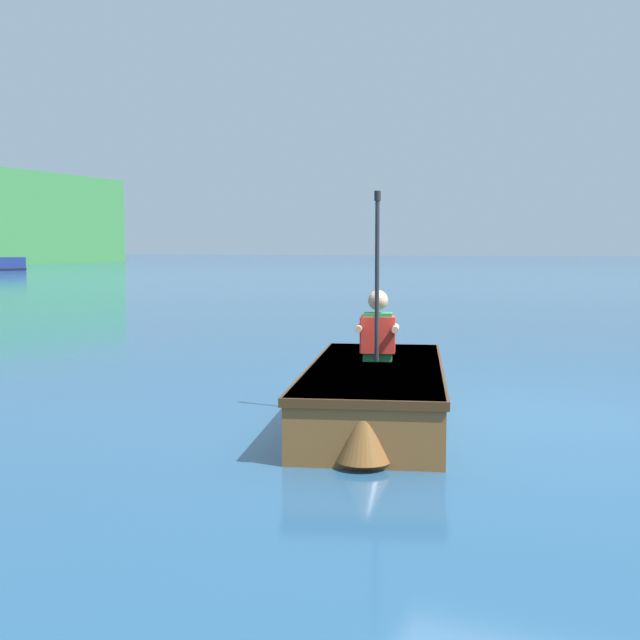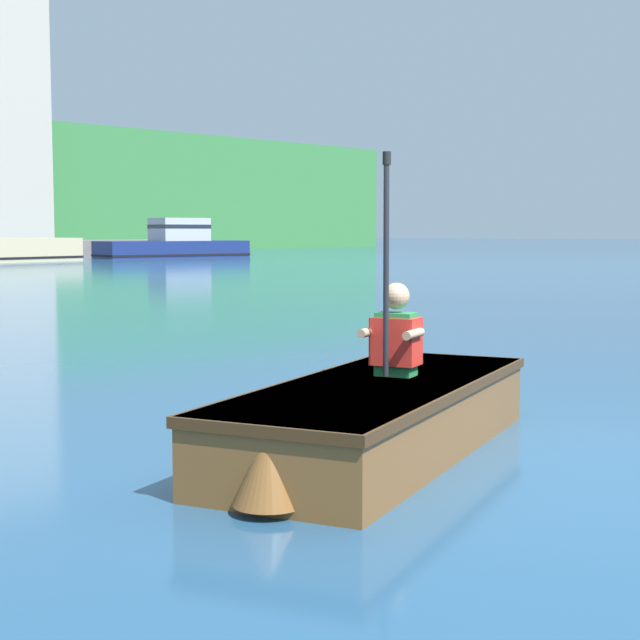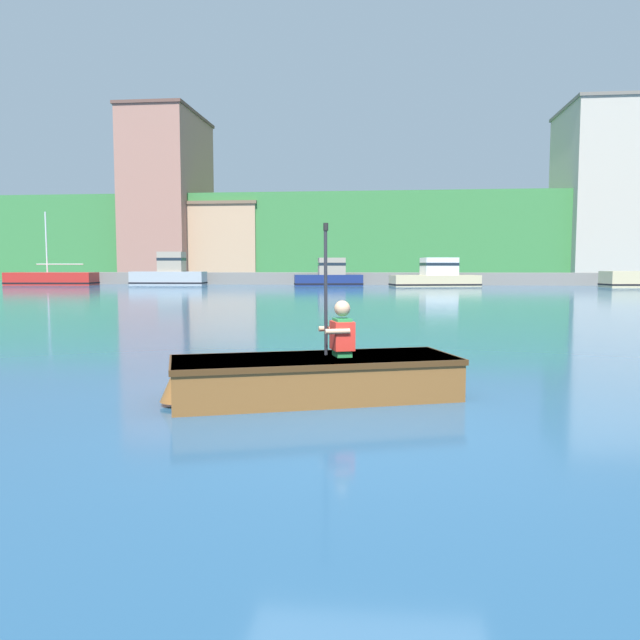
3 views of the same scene
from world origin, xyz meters
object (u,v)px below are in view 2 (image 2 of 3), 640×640
(moored_boat_dock_east_end, at_px, (175,244))
(person_paddler, at_px, (395,333))
(moored_boat_dock_west_end, at_px, (21,251))
(rowboat_foreground, at_px, (376,414))

(moored_boat_dock_east_end, relative_size, person_paddler, 5.87)
(moored_boat_dock_west_end, xyz_separation_m, person_paddler, (-17.55, -36.60, 0.22))
(moored_boat_dock_west_end, relative_size, moored_boat_dock_east_end, 0.69)
(moored_boat_dock_west_end, xyz_separation_m, rowboat_foreground, (-17.86, -36.70, -0.25))
(moored_boat_dock_east_end, height_order, rowboat_foreground, moored_boat_dock_east_end)
(moored_boat_dock_west_end, height_order, person_paddler, person_paddler)
(moored_boat_dock_east_end, bearing_deg, rowboat_foreground, -125.85)
(rowboat_foreground, bearing_deg, moored_boat_dock_east_end, 54.15)
(moored_boat_dock_east_end, bearing_deg, person_paddler, -125.62)
(person_paddler, bearing_deg, moored_boat_dock_west_end, 64.38)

